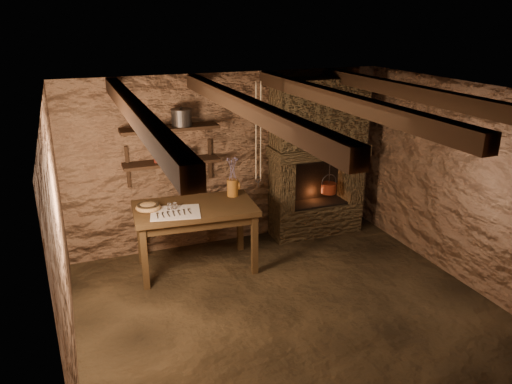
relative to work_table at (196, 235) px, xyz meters
name	(u,v)px	position (x,y,z in m)	size (l,w,h in m)	color
floor	(288,309)	(0.70, -1.32, -0.46)	(4.50, 4.50, 0.00)	black
back_wall	(230,160)	(0.70, 0.68, 0.74)	(4.50, 0.04, 2.40)	brown
front_wall	(413,309)	(0.70, -3.32, 0.74)	(4.50, 0.04, 2.40)	brown
left_wall	(60,243)	(-1.55, -1.32, 0.74)	(0.04, 4.00, 2.40)	brown
right_wall	(462,184)	(2.95, -1.32, 0.74)	(0.04, 4.00, 2.40)	brown
ceiling	(294,93)	(0.70, -1.32, 1.94)	(4.50, 4.00, 0.04)	black
beam_far_left	(136,113)	(-0.80, -1.32, 1.85)	(0.14, 3.95, 0.16)	black
beam_mid_left	(245,106)	(0.20, -1.32, 1.85)	(0.14, 3.95, 0.16)	black
beam_mid_right	(339,100)	(1.20, -1.32, 1.85)	(0.14, 3.95, 0.16)	black
beam_far_right	(420,94)	(2.20, -1.32, 1.85)	(0.14, 3.95, 0.16)	black
shelf_lower	(172,162)	(-0.15, 0.52, 0.84)	(1.25, 0.30, 0.04)	black
shelf_upper	(170,128)	(-0.15, 0.52, 1.29)	(1.25, 0.30, 0.04)	black
hearth	(318,154)	(1.95, 0.45, 0.76)	(1.43, 0.51, 2.30)	#362A1B
work_table	(196,235)	(0.00, 0.00, 0.00)	(1.57, 0.98, 0.86)	#372513
linen_cloth	(175,212)	(-0.27, -0.14, 0.40)	(0.59, 0.47, 0.01)	beige
pewter_cutlery_row	(176,212)	(-0.27, -0.16, 0.41)	(0.49, 0.19, 0.01)	gray
drinking_glasses	(175,206)	(-0.25, -0.02, 0.44)	(0.19, 0.06, 0.08)	white
stoneware_jug	(233,180)	(0.57, 0.18, 0.62)	(0.17, 0.17, 0.52)	#9C5E1E
wooden_bowl	(148,207)	(-0.56, 0.07, 0.43)	(0.30, 0.30, 0.11)	olive
iron_stockpot	(182,118)	(0.01, 0.52, 1.41)	(0.26, 0.26, 0.20)	#2B2826
tin_pan	(141,117)	(-0.48, 0.62, 1.44)	(0.26, 0.26, 0.04)	#A0A09B
small_kettle	(187,155)	(0.05, 0.52, 0.92)	(0.18, 0.13, 0.19)	#A0A09B
rusty_tin	(157,159)	(-0.34, 0.52, 0.90)	(0.09, 0.09, 0.09)	#581911
red_pot	(329,187)	(2.13, 0.40, 0.25)	(0.29, 0.29, 0.54)	maroon
hanging_ropes	(258,132)	(0.75, -0.27, 1.34)	(0.08, 0.08, 1.20)	beige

